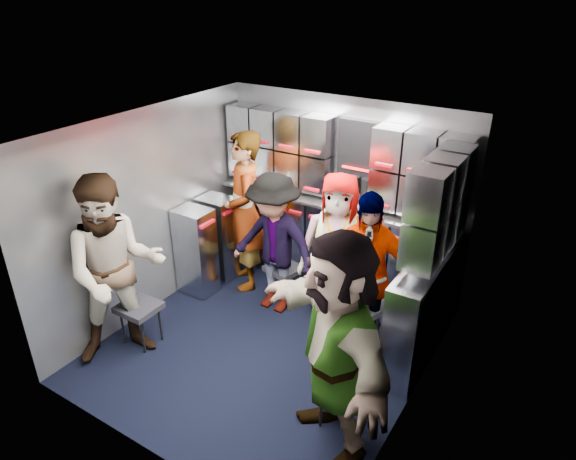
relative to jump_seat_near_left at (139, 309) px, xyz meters
The scene contains 29 objects.
floor 1.27m from the jump_seat_near_left, 30.15° to the left, with size 3.00×3.00×0.00m, color black.
wall_back 2.45m from the jump_seat_near_left, 63.54° to the left, with size 2.80×0.04×2.10m, color gray.
wall_left 0.97m from the jump_seat_near_left, 119.85° to the left, with size 0.04×3.00×2.10m, color gray.
wall_right 2.61m from the jump_seat_near_left, 13.98° to the left, with size 0.04×3.00×2.10m, color gray.
ceiling 2.11m from the jump_seat_near_left, 30.15° to the left, with size 2.80×3.00×0.02m, color silver.
cart_bank_back 2.17m from the jump_seat_near_left, 61.07° to the left, with size 2.68×0.38×0.99m, color #9CA0AB.
cart_bank_left 1.18m from the jump_seat_near_left, 96.82° to the left, with size 0.38×0.76×0.99m, color #9CA0AB.
counter 2.26m from the jump_seat_near_left, 61.07° to the left, with size 2.68×0.42×0.03m, color #B6B9BE.
locker_bank_back 2.49m from the jump_seat_near_left, 61.82° to the left, with size 2.68×0.28×0.82m, color #9CA0AB.
locker_bank_right 2.87m from the jump_seat_near_left, 29.66° to the left, with size 0.28×1.00×0.82m, color #9CA0AB.
right_cabinet 2.60m from the jump_seat_near_left, 27.74° to the left, with size 0.28×1.20×1.00m, color #9CA0AB.
coffee_niche 2.61m from the jump_seat_near_left, 58.66° to the left, with size 0.46×0.16×0.84m, color black, non-canonical shape.
red_latch_strip 2.06m from the jump_seat_near_left, 58.30° to the left, with size 2.60×0.02×0.03m, color maroon.
jump_seat_near_left is the anchor object (origin of this frame).
jump_seat_mid_left 1.55m from the jump_seat_near_left, 60.81° to the left, with size 0.40×0.39×0.40m.
jump_seat_center 2.08m from the jump_seat_near_left, 49.53° to the left, with size 0.42×0.41×0.45m.
jump_seat_mid_right 2.16m from the jump_seat_near_left, 32.89° to the left, with size 0.49×0.47×0.47m.
jump_seat_near_right 2.09m from the jump_seat_near_left, ahead, with size 0.40×0.38×0.44m.
attendant_standing 1.51m from the jump_seat_near_left, 81.09° to the left, with size 0.65×0.43×1.78m, color black.
attendant_arc_a 0.54m from the jump_seat_near_left, 90.00° to the right, with size 0.86×0.67×1.77m, color black.
attendant_arc_b 1.44m from the jump_seat_near_left, 57.19° to the left, with size 0.97×0.56×1.51m, color black.
attendant_arc_c 1.99m from the jump_seat_near_left, 46.09° to the left, with size 0.76×0.49×1.55m, color black.
attendant_arc_d 2.12m from the jump_seat_near_left, 28.70° to the left, with size 0.95×0.39×1.62m, color black.
attendant_arc_e 2.15m from the jump_seat_near_left, ahead, with size 1.65×0.52×1.77m, color black.
bottle_left 2.07m from the jump_seat_near_left, 74.22° to the left, with size 0.07×0.07×0.25m, color white.
bottle_mid 2.06m from the jump_seat_near_left, 75.25° to the left, with size 0.06×0.06×0.24m, color white.
bottle_right 2.36m from the jump_seat_near_left, 56.11° to the left, with size 0.07×0.07×0.23m, color white.
cup_left 1.97m from the jump_seat_near_left, 91.74° to the left, with size 0.09×0.09×0.10m, color tan.
cup_right 2.54m from the jump_seat_near_left, 49.07° to the left, with size 0.08×0.08×0.10m, color tan.
Camera 1 is at (2.25, -3.24, 3.19)m, focal length 32.00 mm.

